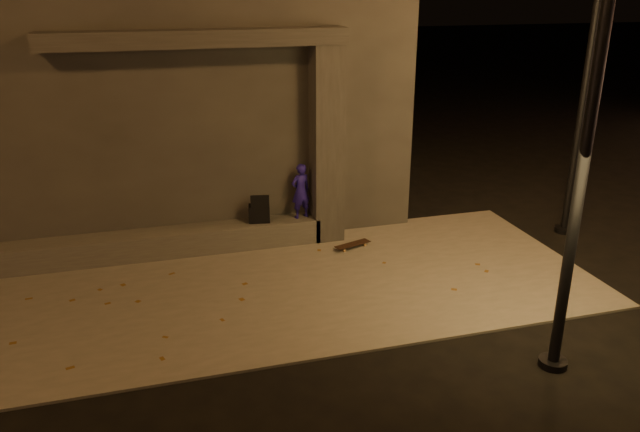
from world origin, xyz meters
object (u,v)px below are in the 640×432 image
object	(u,v)px
column	(327,145)
backpack	(259,212)
skateboarder	(301,191)
skateboard	(353,245)
street_lamp_0	(600,56)

from	to	relation	value
column	backpack	distance (m)	1.74
skateboarder	skateboard	bearing A→B (deg)	126.36
column	backpack	bearing A→B (deg)	-180.00
backpack	street_lamp_0	xyz separation A→B (m)	(2.88, -4.89, 3.22)
skateboard	skateboarder	bearing A→B (deg)	122.96
backpack	skateboarder	bearing A→B (deg)	10.17
skateboarder	street_lamp_0	world-z (taller)	street_lamp_0
backpack	skateboard	size ratio (longest dim) A/B	0.74
backpack	skateboard	bearing A→B (deg)	-11.88
skateboarder	street_lamp_0	distance (m)	6.05
street_lamp_0	skateboard	bearing A→B (deg)	106.79
skateboard	backpack	bearing A→B (deg)	139.56
column	skateboarder	distance (m)	0.97
skateboarder	skateboard	distance (m)	1.38
skateboarder	skateboard	xyz separation A→B (m)	(0.81, -0.65, -0.91)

